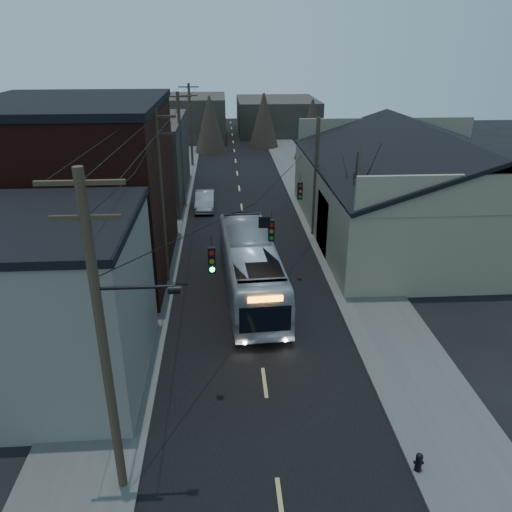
% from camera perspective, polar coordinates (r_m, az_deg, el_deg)
% --- Properties ---
extents(road_surface, '(9.00, 110.00, 0.02)m').
position_cam_1_polar(road_surface, '(41.31, -1.54, 4.73)').
color(road_surface, black).
rests_on(road_surface, ground).
extents(sidewalk_left, '(4.00, 110.00, 0.12)m').
position_cam_1_polar(sidewalk_left, '(41.57, -10.55, 4.52)').
color(sidewalk_left, '#474744').
rests_on(sidewalk_left, ground).
extents(sidewalk_right, '(4.00, 110.00, 0.12)m').
position_cam_1_polar(sidewalk_right, '(42.04, 7.38, 4.95)').
color(sidewalk_right, '#474744').
rests_on(sidewalk_right, ground).
extents(building_clapboard, '(8.00, 8.00, 7.00)m').
position_cam_1_polar(building_clapboard, '(21.89, -23.47, -5.20)').
color(building_clapboard, slate).
rests_on(building_clapboard, ground).
extents(building_brick, '(10.00, 12.00, 10.00)m').
position_cam_1_polar(building_brick, '(31.42, -19.50, 6.83)').
color(building_brick, black).
rests_on(building_brick, ground).
extents(building_left_far, '(9.00, 14.00, 7.00)m').
position_cam_1_polar(building_left_far, '(46.83, -13.81, 10.76)').
color(building_left_far, '#2E2A24').
rests_on(building_left_far, ground).
extents(warehouse, '(16.16, 20.60, 7.73)m').
position_cam_1_polar(warehouse, '(38.53, 18.57, 6.30)').
color(warehouse, gray).
rests_on(warehouse, ground).
extents(building_far_left, '(10.00, 12.00, 6.00)m').
position_cam_1_polar(building_far_left, '(74.94, -7.50, 15.41)').
color(building_far_left, '#2E2A24').
rests_on(building_far_left, ground).
extents(building_far_right, '(12.00, 14.00, 5.00)m').
position_cam_1_polar(building_far_right, '(80.28, 2.38, 15.75)').
color(building_far_right, '#2E2A24').
rests_on(building_far_right, ground).
extents(bare_tree, '(0.40, 0.40, 7.20)m').
position_cam_1_polar(bare_tree, '(31.69, 11.05, 5.24)').
color(bare_tree, black).
rests_on(bare_tree, ground).
extents(utility_lines, '(11.24, 45.28, 10.50)m').
position_cam_1_polar(utility_lines, '(34.30, -6.48, 9.27)').
color(utility_lines, '#382B1E').
rests_on(utility_lines, ground).
extents(bus, '(3.43, 11.88, 3.27)m').
position_cam_1_polar(bus, '(27.82, -0.63, -1.28)').
color(bus, '#ADB1B9').
rests_on(bus, ground).
extents(parked_car, '(1.57, 4.45, 1.46)m').
position_cam_1_polar(parked_car, '(42.85, -5.87, 6.32)').
color(parked_car, '#94959B').
rests_on(parked_car, ground).
extents(fire_hydrant, '(0.33, 0.24, 0.70)m').
position_cam_1_polar(fire_hydrant, '(18.62, 18.11, -21.40)').
color(fire_hydrant, black).
rests_on(fire_hydrant, sidewalk_right).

